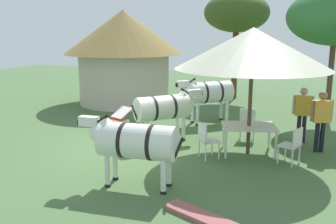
# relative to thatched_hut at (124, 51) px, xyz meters

# --- Properties ---
(ground_plane) EXTENTS (36.00, 36.00, 0.00)m
(ground_plane) POSITION_rel_thatched_hut_xyz_m (2.93, -5.45, -2.22)
(ground_plane) COLOR #47663B
(thatched_hut) EXTENTS (4.97, 4.97, 3.92)m
(thatched_hut) POSITION_rel_thatched_hut_xyz_m (0.00, 0.00, 0.00)
(thatched_hut) COLOR beige
(thatched_hut) RESTS_ON ground_plane
(shade_umbrella) EXTENTS (3.84, 3.84, 3.20)m
(shade_umbrella) POSITION_rel_thatched_hut_xyz_m (6.15, -4.90, 0.48)
(shade_umbrella) COLOR #4A3A2B
(shade_umbrella) RESTS_ON ground_plane
(patio_dining_table) EXTENTS (1.58, 1.35, 0.74)m
(patio_dining_table) POSITION_rel_thatched_hut_xyz_m (6.15, -4.90, -1.56)
(patio_dining_table) COLOR silver
(patio_dining_table) RESTS_ON ground_plane
(patio_chair_west_end) EXTENTS (0.51, 0.50, 0.90)m
(patio_chair_west_end) POSITION_rel_thatched_hut_xyz_m (5.91, -3.72, -1.70)
(patio_chair_west_end) COLOR white
(patio_chair_west_end) RESTS_ON ground_plane
(patio_chair_near_lawn) EXTENTS (0.61, 0.61, 0.90)m
(patio_chair_near_lawn) POSITION_rel_thatched_hut_xyz_m (5.24, -5.69, -1.70)
(patio_chair_near_lawn) COLOR white
(patio_chair_near_lawn) RESTS_ON ground_plane
(patio_chair_near_hut) EXTENTS (0.55, 0.57, 0.90)m
(patio_chair_near_hut) POSITION_rel_thatched_hut_xyz_m (7.27, -5.35, -1.70)
(patio_chair_near_hut) COLOR white
(patio_chair_near_hut) RESTS_ON ground_plane
(guest_beside_umbrella) EXTENTS (0.56, 0.25, 1.57)m
(guest_beside_umbrella) POSITION_rel_thatched_hut_xyz_m (7.38, -3.38, -1.27)
(guest_beside_umbrella) COLOR black
(guest_beside_umbrella) RESTS_ON ground_plane
(guest_behind_table) EXTENTS (0.54, 0.36, 1.62)m
(guest_behind_table) POSITION_rel_thatched_hut_xyz_m (7.86, -4.13, -1.25)
(guest_behind_table) COLOR black
(guest_behind_table) RESTS_ON ground_plane
(striped_lounge_chair) EXTENTS (0.79, 0.95, 0.60)m
(striped_lounge_chair) POSITION_rel_thatched_hut_xyz_m (1.68, -3.69, -1.97)
(striped_lounge_chair) COLOR #D35638
(striped_lounge_chair) RESTS_ON ground_plane
(zebra_nearest_camera) EXTENTS (2.26, 0.84, 1.49)m
(zebra_nearest_camera) POSITION_rel_thatched_hut_xyz_m (4.36, -7.86, -1.26)
(zebra_nearest_camera) COLOR silver
(zebra_nearest_camera) RESTS_ON ground_plane
(zebra_by_umbrella) EXTENTS (1.68, 1.79, 1.51)m
(zebra_by_umbrella) POSITION_rel_thatched_hut_xyz_m (3.73, -4.72, -1.24)
(zebra_by_umbrella) COLOR silver
(zebra_by_umbrella) RESTS_ON ground_plane
(zebra_toward_hut) EXTENTS (1.73, 1.66, 1.58)m
(zebra_toward_hut) POSITION_rel_thatched_hut_xyz_m (4.33, -2.15, -1.18)
(zebra_toward_hut) COLOR silver
(zebra_toward_hut) RESTS_ON ground_plane
(acacia_tree_behind_hut) EXTENTS (2.90, 2.90, 4.71)m
(acacia_tree_behind_hut) POSITION_rel_thatched_hut_xyz_m (4.16, 2.90, 1.59)
(acacia_tree_behind_hut) COLOR brown
(acacia_tree_behind_hut) RESTS_ON ground_plane
(acacia_tree_right_background) EXTENTS (3.19, 3.19, 4.51)m
(acacia_tree_right_background) POSITION_rel_thatched_hut_xyz_m (8.12, -0.34, 1.32)
(acacia_tree_right_background) COLOR #503729
(acacia_tree_right_background) RESTS_ON ground_plane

